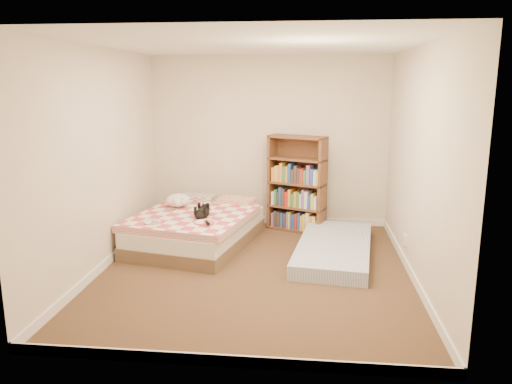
# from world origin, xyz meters

# --- Properties ---
(room) EXTENTS (3.51, 4.01, 2.51)m
(room) POSITION_xyz_m (0.00, 0.00, 1.20)
(room) COLOR #402E1B
(room) RESTS_ON ground
(bed) EXTENTS (1.67, 2.09, 0.50)m
(bed) POSITION_xyz_m (-0.87, 0.89, 0.23)
(bed) COLOR brown
(bed) RESTS_ON room
(bookshelf) EXTENTS (0.93, 0.59, 1.38)m
(bookshelf) POSITION_xyz_m (0.43, 1.69, 0.52)
(bookshelf) COLOR #4E331B
(bookshelf) RESTS_ON room
(floor_mattress) EXTENTS (1.10, 2.02, 0.17)m
(floor_mattress) POSITION_xyz_m (0.93, 0.62, 0.09)
(floor_mattress) COLOR #6A82B1
(floor_mattress) RESTS_ON room
(black_cat) EXTENTS (0.21, 0.65, 0.15)m
(black_cat) POSITION_xyz_m (-0.72, 0.59, 0.51)
(black_cat) COLOR black
(black_cat) RESTS_ON bed
(white_dog) EXTENTS (0.46, 0.47, 0.17)m
(white_dog) POSITION_xyz_m (-1.17, 1.12, 0.53)
(white_dog) COLOR white
(white_dog) RESTS_ON bed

